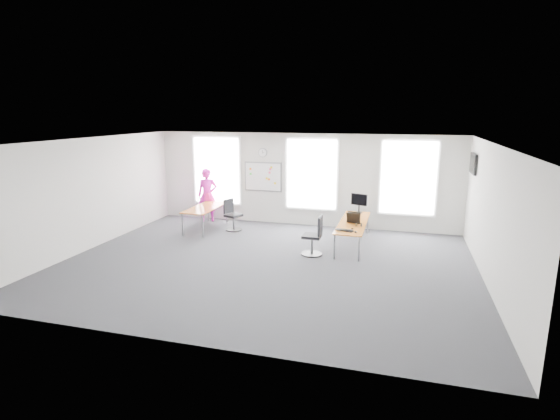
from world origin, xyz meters
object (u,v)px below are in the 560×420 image
(keyboard, at_px, (345,230))
(chair_right, at_px, (314,238))
(desk_right, at_px, (353,223))
(person, at_px, (207,195))
(monitor, at_px, (359,201))
(chair_left, at_px, (232,217))
(desk_left, at_px, (205,209))
(headphones, at_px, (359,225))

(keyboard, bearing_deg, chair_right, -155.08)
(desk_right, bearing_deg, person, 163.82)
(monitor, bearing_deg, chair_right, -91.80)
(desk_right, bearing_deg, monitor, 88.30)
(desk_right, distance_m, chair_left, 3.92)
(chair_right, relative_size, chair_left, 1.06)
(desk_left, relative_size, person, 1.09)
(headphones, relative_size, monitor, 0.29)
(person, distance_m, monitor, 5.14)
(headphones, height_order, monitor, monitor)
(keyboard, relative_size, headphones, 2.68)
(desk_left, distance_m, chair_right, 4.18)
(chair_left, distance_m, keyboard, 4.10)
(chair_left, bearing_deg, headphones, -83.33)
(desk_right, distance_m, monitor, 1.24)
(person, distance_m, keyboard, 5.56)
(person, xyz_separation_m, headphones, (5.29, -1.92, -0.18))
(chair_right, relative_size, headphones, 6.17)
(chair_right, height_order, person, person)
(desk_left, relative_size, chair_right, 1.89)
(chair_right, height_order, chair_left, chair_right)
(desk_right, distance_m, chair_right, 1.43)
(chair_left, bearing_deg, chair_right, -98.80)
(chair_right, height_order, monitor, monitor)
(desk_left, xyz_separation_m, chair_left, (0.85, 0.13, -0.23))
(keyboard, distance_m, monitor, 2.19)
(desk_left, bearing_deg, monitor, 8.02)
(headphones, xyz_separation_m, monitor, (-0.16, 1.61, 0.31))
(desk_right, relative_size, person, 1.54)
(person, relative_size, headphones, 10.67)
(desk_right, height_order, monitor, monitor)
(keyboard, bearing_deg, desk_right, 98.77)
(chair_right, distance_m, monitor, 2.53)
(desk_left, relative_size, headphones, 11.65)
(desk_right, xyz_separation_m, chair_left, (-3.87, 0.63, -0.20))
(desk_right, height_order, chair_left, chair_left)
(desk_right, relative_size, chair_right, 2.66)
(keyboard, xyz_separation_m, headphones, (0.30, 0.54, 0.03))
(desk_right, xyz_separation_m, headphones, (0.19, -0.44, 0.09))
(chair_left, bearing_deg, keyboard, -91.82)
(chair_left, bearing_deg, monitor, -60.63)
(person, relative_size, keyboard, 3.98)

